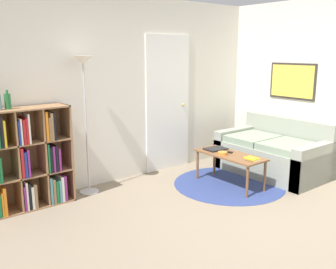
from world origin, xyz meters
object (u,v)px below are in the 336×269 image
Objects in this scene: bookshelf at (27,160)px; couch at (275,154)px; bowl at (223,153)px; coffee_table at (230,158)px; floor_lamp at (84,83)px; laptop at (216,149)px; bottle_right at (8,101)px.

bookshelf is 0.77× the size of couch.
bowl is at bearing 175.04° from couch.
floor_lamp is at bearing 150.24° from coffee_table.
coffee_table is 0.13m from bowl.
laptop is at bearing -15.06° from bookshelf.
coffee_table is at bearing -20.52° from bottle_right.
laptop is 1.47× the size of bottle_right.
floor_lamp is 2.08m from bowl.
bookshelf is at bearing 158.49° from coffee_table.
laptop is (-0.94, 0.35, 0.16)m from couch.
bowl reaches higher than coffee_table.
bookshelf is 2.65m from coffee_table.
bowl is (-0.12, -0.26, 0.01)m from laptop.
floor_lamp is at bearing 159.14° from couch.
coffee_table is at bearing -29.76° from floor_lamp.
floor_lamp is at bearing -0.92° from bottle_right.
bookshelf is 2.54m from bowl.
bowl is at bearing -20.34° from bottle_right.
bowl is (1.58, -0.92, -0.99)m from floor_lamp.
floor_lamp reaches higher than couch.
floor_lamp is 2.08m from laptop.
coffee_table is 0.31m from laptop.
floor_lamp is at bearing 149.95° from bowl.
bowl is (2.36, -0.92, -0.12)m from bookshelf.
bookshelf is at bearing 179.41° from floor_lamp.
bowl is 0.60× the size of bottle_right.
bookshelf reaches higher than couch.
bookshelf is 3.58m from couch.
floor_lamp is 5.66× the size of laptop.
coffee_table is at bearing -21.51° from bookshelf.
bookshelf reaches higher than bowl.
couch is 1.02m from laptop.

